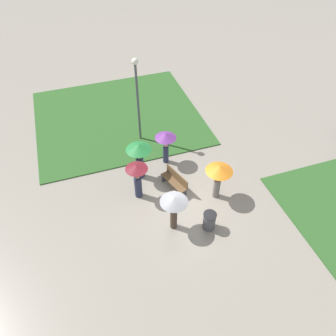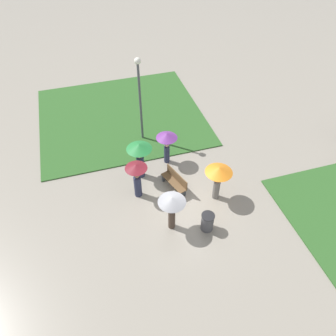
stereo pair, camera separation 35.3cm
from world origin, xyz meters
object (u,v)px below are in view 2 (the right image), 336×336
Objects in this scene: crowd_person_maroon at (137,175)px; crowd_person_green at (140,153)px; trash_bin at (207,222)px; crowd_person_grey at (172,204)px; crowd_person_orange at (218,174)px; crowd_person_purple at (167,140)px; park_bench at (175,181)px; lamp_post at (140,91)px.

crowd_person_maroon is 0.97× the size of crowd_person_green.
trash_bin is 0.47× the size of crowd_person_grey.
crowd_person_green is at bearing 172.09° from crowd_person_orange.
trash_bin is 4.61m from crowd_person_purple.
crowd_person_purple is 0.97× the size of crowd_person_orange.
park_bench is 4.83m from lamp_post.
crowd_person_maroon is at bearing 107.14° from crowd_person_grey.
park_bench is at bearing 8.24° from lamp_post.
lamp_post is 7.25m from trash_bin.
crowd_person_maroon is 1.27m from crowd_person_green.
lamp_post is 2.52× the size of crowd_person_orange.
crowd_person_purple is (2.19, 0.75, -1.59)m from lamp_post.
lamp_post is 6.35m from crowd_person_grey.
crowd_person_orange reaches higher than park_bench.
crowd_person_purple is at bearing 18.81° from lamp_post.
trash_bin is 0.46× the size of crowd_person_orange.
park_bench is 0.79× the size of crowd_person_green.
crowd_person_grey is (3.97, -0.97, 0.05)m from crowd_person_purple.
crowd_person_green is at bearing -151.34° from park_bench.
crowd_person_purple is 0.94× the size of crowd_person_maroon.
trash_bin is 4.44m from crowd_person_green.
crowd_person_orange reaches higher than crowd_person_grey.
crowd_person_maroon is at bearing -110.16° from park_bench.
crowd_person_orange is at bearing 134.44° from crowd_person_maroon.
crowd_person_purple is at bearing 69.77° from crowd_person_grey.
crowd_person_purple is (-4.48, -0.43, 0.98)m from trash_bin.
park_bench is 2.20m from crowd_person_orange.
crowd_person_grey is at bearing -2.04° from lamp_post.
lamp_post is at bearing -170.03° from trash_bin.
trash_bin is at bearing -5.72° from park_bench.
lamp_post is 2.81m from crowd_person_purple.
crowd_person_maroon is (4.01, -1.16, -1.68)m from lamp_post.
lamp_post is 2.61× the size of crowd_person_purple.
crowd_person_green reaches higher than crowd_person_maroon.
park_bench is at bearing 176.38° from crowd_person_orange.
crowd_person_orange is 3.76m from crowd_person_green.
lamp_post reaches higher than crowd_person_green.
lamp_post is 2.37× the size of crowd_person_green.
crowd_person_maroon is (-0.06, -1.75, 0.86)m from park_bench.
lamp_post reaches higher than crowd_person_orange.
crowd_person_purple is 0.91× the size of crowd_person_green.
crowd_person_grey is 0.93× the size of crowd_person_green.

